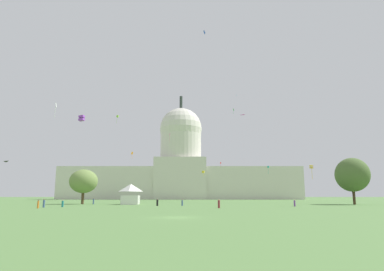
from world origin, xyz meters
name	(u,v)px	position (x,y,z in m)	size (l,w,h in m)	color
ground_plane	(178,218)	(0.00, 0.00, 0.00)	(800.00, 800.00, 0.00)	#567F42
capitol_building	(182,170)	(-5.16, 162.98, 17.11)	(139.76, 27.66, 63.30)	beige
event_tent	(132,194)	(-14.81, 52.81, 2.75)	(5.09, 6.82, 5.42)	white
tree_west_mid	(85,181)	(-28.45, 55.23, 6.22)	(8.31, 8.34, 9.51)	#4C3823
tree_east_near	(353,175)	(44.54, 51.42, 7.80)	(9.84, 10.88, 12.32)	#42301E
person_teal_near_tent	(64,204)	(-25.41, 33.00, 0.66)	(0.42, 0.42, 1.48)	#1E757A
person_denim_edge_west	(183,203)	(-0.60, 41.29, 0.70)	(0.49, 0.49, 1.53)	#3D5684
person_black_near_tree_east	(158,203)	(-6.33, 40.40, 0.73)	(0.61, 0.61, 1.62)	black
person_denim_front_right	(45,204)	(-28.00, 29.93, 0.77)	(0.55, 0.55, 1.69)	#3D5684
person_denim_mid_right	(94,201)	(-24.90, 53.43, 0.76)	(0.50, 0.50, 1.64)	#3D5684
person_purple_aisle_center	(296,203)	(24.18, 36.35, 0.70)	(0.52, 0.52, 1.53)	#703D93
person_orange_front_center	(39,204)	(-27.21, 25.68, 0.74)	(0.45, 0.45, 1.60)	orange
person_maroon_back_left	(220,204)	(6.84, 26.96, 0.77)	(0.48, 0.48, 1.69)	maroon
kite_red_mid	(222,163)	(16.66, 135.75, 18.76)	(0.60, 0.91, 2.67)	red
kite_pink_mid	(171,136)	(-8.09, 105.76, 28.02)	(0.58, 0.67, 4.19)	pink
kite_magenta_mid	(244,116)	(21.07, 84.20, 31.84)	(1.82, 1.49, 0.17)	#D1339E
kite_black_low	(10,162)	(-33.69, 26.00, 8.68)	(0.92, 1.56, 0.33)	black
kite_white_mid	(57,107)	(-32.55, 42.99, 24.33)	(0.45, 0.69, 3.93)	white
kite_green_high	(234,110)	(21.72, 118.00, 42.85)	(0.57, 0.77, 2.61)	green
kite_violet_low	(83,118)	(-20.56, 27.32, 17.72)	(1.12, 1.08, 1.19)	purple
kite_yellow_low	(204,172)	(6.70, 111.40, 12.65)	(1.28, 1.31, 2.48)	yellow
kite_gold_low	(312,167)	(29.37, 39.21, 8.85)	(0.71, 0.74, 3.31)	gold
kite_cyan_high	(237,95)	(26.31, 139.73, 56.76)	(0.24, 1.14, 1.02)	#33BCDB
kite_lime_mid	(118,117)	(-25.93, 82.13, 31.13)	(0.81, 0.77, 2.88)	#8CD133
kite_blue_high	(205,32)	(5.94, 68.47, 57.64)	(0.69, 1.18, 1.20)	blue
kite_turquoise_low	(269,167)	(38.68, 123.62, 15.80)	(0.98, 1.02, 3.66)	teal
kite_orange_mid	(133,154)	(-25.42, 111.56, 20.89)	(0.83, 0.85, 3.16)	orange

